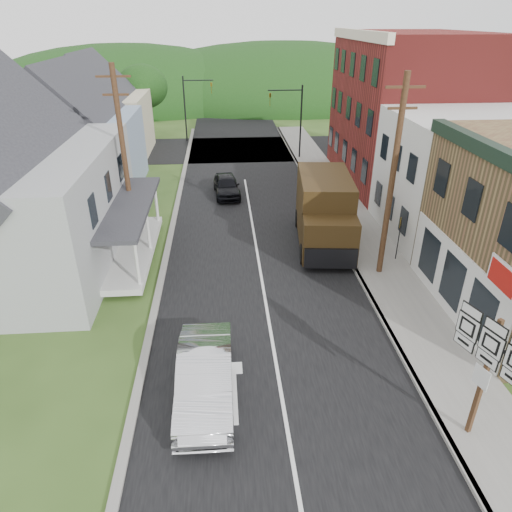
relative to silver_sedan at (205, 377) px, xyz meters
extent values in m
plane|color=#2D4719|center=(2.42, 3.84, -0.80)|extent=(120.00, 120.00, 0.00)
cube|color=black|center=(2.42, 13.84, -0.80)|extent=(9.00, 90.00, 0.02)
cube|color=black|center=(2.42, 30.84, -0.80)|extent=(60.00, 9.00, 0.02)
cube|color=slate|center=(8.32, 11.84, -0.73)|extent=(2.80, 55.00, 0.15)
cube|color=slate|center=(6.97, 11.84, -0.73)|extent=(0.20, 55.00, 0.15)
cube|color=slate|center=(-2.23, 11.84, -0.74)|extent=(0.30, 55.00, 0.12)
cube|color=silver|center=(13.72, 11.34, 2.45)|extent=(8.00, 7.00, 6.50)
cube|color=maroon|center=(13.72, 20.84, 4.20)|extent=(8.00, 12.00, 10.00)
cube|color=#9A9D9F|center=(-9.58, 9.84, 1.95)|extent=(10.00, 12.00, 5.50)
cube|color=#7E8EAB|center=(-8.58, 20.84, 1.70)|extent=(7.00, 8.00, 5.00)
cube|color=#B3AA8B|center=(-9.08, 29.84, 1.70)|extent=(7.00, 8.00, 5.00)
cylinder|color=#472D19|center=(8.02, 7.34, 3.70)|extent=(0.26, 0.26, 9.00)
cube|color=#472D19|center=(8.02, 7.34, 7.60)|extent=(1.60, 0.10, 0.10)
cube|color=#472D19|center=(8.02, 7.34, 6.80)|extent=(1.20, 0.10, 0.10)
cylinder|color=#472D19|center=(-4.08, 11.84, 3.70)|extent=(0.26, 0.26, 9.00)
cube|color=#472D19|center=(-4.08, 11.84, 7.60)|extent=(1.60, 0.10, 0.10)
cube|color=#472D19|center=(-4.08, 11.84, 6.80)|extent=(1.20, 0.10, 0.10)
cylinder|color=black|center=(7.42, 27.34, 2.20)|extent=(0.14, 0.14, 6.00)
cylinder|color=black|center=(6.02, 27.34, 4.80)|extent=(2.80, 0.10, 0.10)
imported|color=olive|center=(4.82, 27.34, 4.10)|extent=(0.16, 0.20, 1.00)
cylinder|color=black|center=(-2.58, 34.34, 2.20)|extent=(0.14, 0.14, 6.00)
cylinder|color=black|center=(-1.18, 34.34, 4.80)|extent=(2.80, 0.10, 0.10)
imported|color=olive|center=(0.02, 34.34, 4.10)|extent=(0.16, 0.20, 1.00)
cylinder|color=#382616|center=(-6.58, 35.84, 1.16)|extent=(0.36, 0.36, 3.92)
ellipsoid|color=black|center=(-6.58, 35.84, 4.10)|extent=(4.80, 4.80, 4.08)
ellipsoid|color=black|center=(2.42, 58.84, -0.80)|extent=(90.00, 30.00, 16.00)
imported|color=silver|center=(0.00, 0.00, 0.00)|extent=(1.72, 4.87, 1.60)
imported|color=black|center=(1.02, 18.63, -0.11)|extent=(1.94, 4.16, 1.38)
cube|color=#2F200D|center=(6.06, 11.32, 1.17)|extent=(3.08, 5.18, 3.26)
cube|color=#2F200D|center=(5.76, 8.41, 0.60)|extent=(2.75, 2.05, 2.14)
cube|color=black|center=(5.79, 8.64, 1.50)|extent=(2.49, 1.58, 0.06)
cube|color=black|center=(5.67, 7.46, 0.04)|extent=(2.48, 0.42, 1.01)
cylinder|color=black|center=(4.60, 8.65, -0.30)|extent=(0.42, 1.04, 1.01)
cylinder|color=black|center=(6.95, 8.41, -0.30)|extent=(0.42, 1.04, 1.01)
cylinder|color=black|center=(5.06, 13.12, -0.30)|extent=(0.42, 1.04, 1.01)
cylinder|color=black|center=(7.41, 12.88, -0.30)|extent=(0.42, 1.04, 1.01)
cube|color=#472D19|center=(7.63, -2.08, 1.32)|extent=(0.16, 0.16, 3.95)
cube|color=black|center=(7.57, -2.10, 2.56)|extent=(0.76, 2.15, 0.09)
cube|color=silver|center=(7.78, -2.87, 2.05)|extent=(0.22, 0.59, 0.32)
cube|color=silver|center=(7.52, -2.12, 3.07)|extent=(0.22, 0.59, 0.25)
cube|color=silver|center=(7.52, -2.12, 2.56)|extent=(0.24, 0.65, 0.62)
cube|color=silver|center=(7.52, -2.12, 2.05)|extent=(0.22, 0.59, 0.32)
cube|color=silver|center=(7.27, -1.37, 3.07)|extent=(0.22, 0.59, 0.25)
cube|color=silver|center=(7.27, -1.37, 2.56)|extent=(0.24, 0.65, 0.62)
cube|color=silver|center=(7.27, -1.37, 2.05)|extent=(0.22, 0.59, 0.32)
cube|color=silver|center=(7.52, -2.12, 1.43)|extent=(0.18, 0.49, 0.62)
cylinder|color=black|center=(9.22, 8.48, 0.41)|extent=(0.07, 0.07, 2.13)
cube|color=black|center=(9.16, 8.48, 1.30)|extent=(0.25, 0.58, 0.63)
cube|color=#E3AE0B|center=(9.17, 8.48, 1.30)|extent=(0.24, 0.53, 0.56)
camera|label=1|loc=(0.77, -10.97, 10.03)|focal=32.00mm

